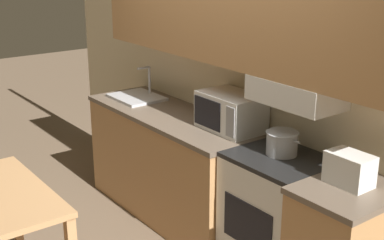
# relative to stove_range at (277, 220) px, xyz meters

# --- Properties ---
(ground_plane) EXTENTS (16.00, 16.00, 0.00)m
(ground_plane) POSITION_rel_stove_range_xyz_m (-0.63, 0.27, -0.45)
(ground_plane) COLOR brown
(wall_back) EXTENTS (5.25, 0.38, 2.55)m
(wall_back) POSITION_rel_stove_range_xyz_m (-0.62, 0.20, 1.04)
(wall_back) COLOR beige
(wall_back) RESTS_ON ground_plane
(lower_counter_main) EXTENTS (1.75, 0.61, 0.90)m
(lower_counter_main) POSITION_rel_stove_range_xyz_m (-1.19, -0.02, 0.00)
(lower_counter_main) COLOR tan
(lower_counter_main) RESTS_ON ground_plane
(stove_range) EXTENTS (0.62, 0.55, 0.90)m
(stove_range) POSITION_rel_stove_range_xyz_m (0.00, 0.00, 0.00)
(stove_range) COLOR silver
(stove_range) RESTS_ON ground_plane
(cooking_pot) EXTENTS (0.29, 0.21, 0.15)m
(cooking_pot) POSITION_rel_stove_range_xyz_m (-0.03, 0.04, 0.53)
(cooking_pot) COLOR #B7BABF
(cooking_pot) RESTS_ON stove_range
(microwave) EXTENTS (0.47, 0.32, 0.27)m
(microwave) POSITION_rel_stove_range_xyz_m (-0.60, 0.09, 0.58)
(microwave) COLOR silver
(microwave) RESTS_ON lower_counter_main
(toaster) EXTENTS (0.26, 0.17, 0.18)m
(toaster) POSITION_rel_stove_range_xyz_m (0.52, 0.01, 0.54)
(toaster) COLOR silver
(toaster) RESTS_ON lower_counter_right_stub
(sink_basin) EXTENTS (0.46, 0.37, 0.28)m
(sink_basin) POSITION_rel_stove_range_xyz_m (-1.73, -0.02, 0.47)
(sink_basin) COLOR #B7BABF
(sink_basin) RESTS_ON lower_counter_main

